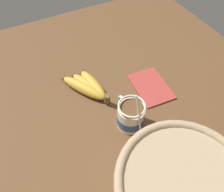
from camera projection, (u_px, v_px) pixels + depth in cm
name	position (u px, v px, depth cm)	size (l,w,h in cm)	color
table	(112.00, 109.00, 73.69)	(122.29, 122.29, 2.66)	brown
coffee_mug	(130.00, 116.00, 65.26)	(14.21, 8.27, 15.70)	beige
banana_bunch	(88.00, 86.00, 75.64)	(17.96, 12.78, 4.23)	brown
woven_basket	(181.00, 191.00, 48.45)	(29.39, 29.39, 15.12)	tan
napkin	(151.00, 86.00, 77.71)	(17.09, 12.66, 0.60)	#A33833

